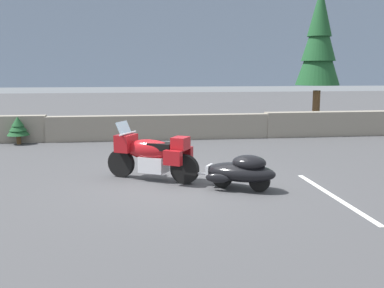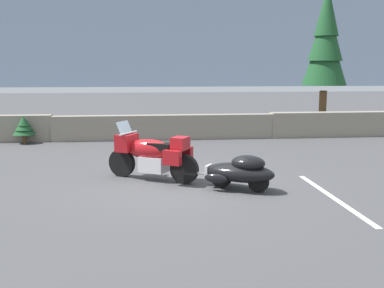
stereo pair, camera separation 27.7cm
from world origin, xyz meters
TOP-DOWN VIEW (x-y plane):
  - ground_plane at (0.00, 0.00)m, footprint 80.00×80.00m
  - stone_guard_wall at (0.43, 6.41)m, footprint 24.00×0.54m
  - distant_ridgeline at (0.00, 96.43)m, footprint 240.00×80.00m
  - touring_motorcycle at (-0.58, 0.35)m, footprint 2.06×1.43m
  - car_shaped_trailer at (1.26, -0.74)m, footprint 2.08×1.44m
  - pine_tree_tall at (6.51, 7.68)m, footprint 1.76×1.76m
  - pine_sapling_near at (-4.86, 6.02)m, footprint 0.76×0.76m
  - parking_stripe_marker at (3.00, -1.50)m, footprint 0.12×3.60m

SIDE VIEW (x-z plane):
  - ground_plane at x=0.00m, z-range 0.00..0.00m
  - parking_stripe_marker at x=3.00m, z-range 0.00..0.01m
  - car_shaped_trailer at x=1.26m, z-range 0.03..0.79m
  - stone_guard_wall at x=0.43m, z-range -0.01..0.93m
  - pine_sapling_near at x=-4.86m, z-range 0.12..1.07m
  - touring_motorcycle at x=-0.58m, z-range -0.04..1.29m
  - pine_tree_tall at x=6.51m, z-range 0.73..6.56m
  - distant_ridgeline at x=0.00m, z-range 0.00..16.00m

